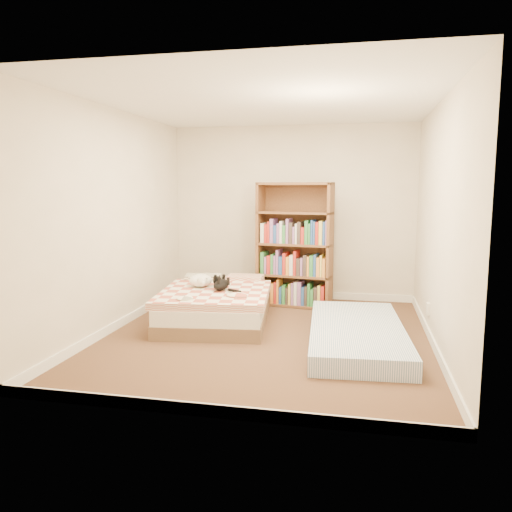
% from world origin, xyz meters
% --- Properties ---
extents(room, '(3.51, 4.01, 2.51)m').
position_xyz_m(room, '(0.00, 0.00, 1.20)').
color(room, '#4F3121').
rests_on(room, ground).
extents(bed, '(1.42, 1.85, 0.46)m').
position_xyz_m(bed, '(-0.71, 0.50, 0.21)').
color(bed, brown).
rests_on(bed, room).
extents(bookshelf, '(1.06, 0.46, 1.69)m').
position_xyz_m(bookshelf, '(0.11, 1.51, 0.60)').
color(bookshelf, '#502F1B').
rests_on(bookshelf, room).
extents(floor_mattress, '(1.10, 2.18, 0.19)m').
position_xyz_m(floor_mattress, '(0.97, -0.02, 0.10)').
color(floor_mattress, '#6785AC').
rests_on(floor_mattress, room).
extents(black_cat, '(0.32, 0.62, 0.14)m').
position_xyz_m(black_cat, '(-0.63, 0.44, 0.47)').
color(black_cat, black).
rests_on(black_cat, bed).
extents(white_dog, '(0.36, 0.38, 0.15)m').
position_xyz_m(white_dog, '(-0.92, 0.53, 0.49)').
color(white_dog, white).
rests_on(white_dog, bed).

